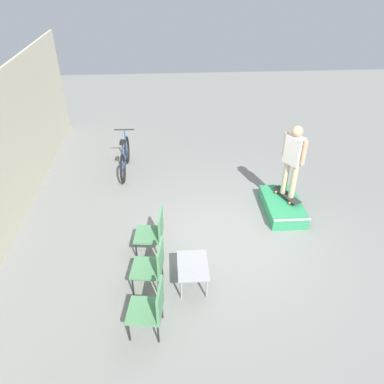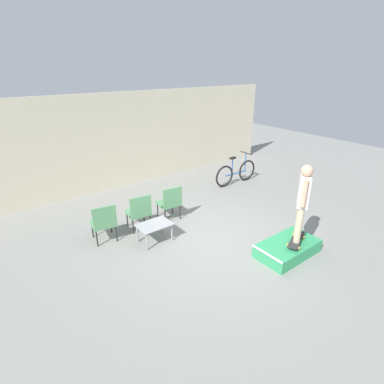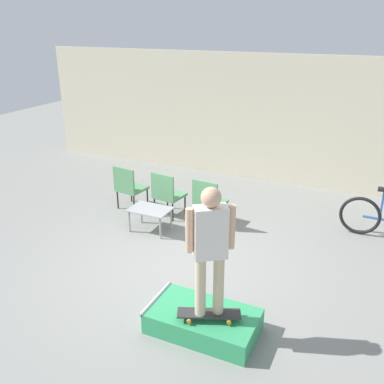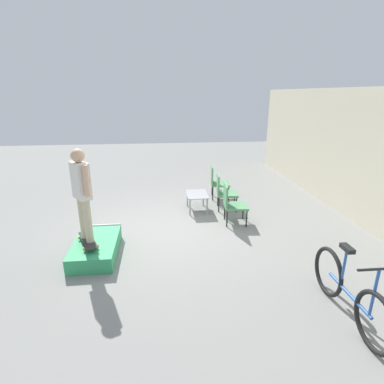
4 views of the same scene
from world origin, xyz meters
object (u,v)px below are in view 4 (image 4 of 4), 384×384
(skate_ramp_box, at_px, (96,248))
(person_skater, at_px, (82,189))
(patio_chair_right, at_px, (232,202))
(bicycle, at_px, (349,292))
(skateboard_on_ramp, at_px, (88,240))
(coffee_table, at_px, (197,196))
(patio_chair_left, at_px, (217,181))
(patio_chair_center, at_px, (224,190))

(skate_ramp_box, height_order, person_skater, person_skater)
(person_skater, bearing_deg, patio_chair_right, 77.97)
(bicycle, bearing_deg, skateboard_on_ramp, -116.18)
(coffee_table, relative_size, patio_chair_left, 0.81)
(patio_chair_left, bearing_deg, skateboard_on_ramp, 143.31)
(skate_ramp_box, distance_m, bicycle, 4.18)
(coffee_table, height_order, patio_chair_center, patio_chair_center)
(skate_ramp_box, bearing_deg, bicycle, 60.61)
(patio_chair_left, bearing_deg, coffee_table, 149.99)
(bicycle, bearing_deg, person_skater, -116.18)
(bicycle, bearing_deg, patio_chair_left, -169.55)
(skate_ramp_box, relative_size, patio_chair_left, 1.49)
(skateboard_on_ramp, xyz_separation_m, patio_chair_center, (-2.14, 2.92, 0.15))
(skate_ramp_box, bearing_deg, patio_chair_right, 111.79)
(patio_chair_left, bearing_deg, person_skater, 143.31)
(patio_chair_center, height_order, bicycle, bicycle)
(skate_ramp_box, bearing_deg, patio_chair_left, 135.78)
(skate_ramp_box, distance_m, patio_chair_left, 4.07)
(skate_ramp_box, relative_size, coffee_table, 1.83)
(coffee_table, bearing_deg, skate_ramp_box, -46.86)
(coffee_table, bearing_deg, person_skater, -46.48)
(skateboard_on_ramp, bearing_deg, patio_chair_center, 103.28)
(coffee_table, distance_m, patio_chair_right, 1.12)
(patio_chair_left, relative_size, patio_chair_center, 1.00)
(skateboard_on_ramp, distance_m, patio_chair_center, 3.63)
(person_skater, relative_size, bicycle, 0.93)
(person_skater, relative_size, patio_chair_center, 1.75)
(person_skater, height_order, patio_chair_center, person_skater)
(skateboard_on_ramp, distance_m, person_skater, 0.97)
(skate_ramp_box, height_order, patio_chair_center, patio_chair_center)
(person_skater, distance_m, bicycle, 4.31)
(coffee_table, relative_size, patio_chair_center, 0.81)
(person_skater, height_order, patio_chair_right, person_skater)
(bicycle, bearing_deg, patio_chair_right, -164.51)
(skate_ramp_box, height_order, skateboard_on_ramp, skateboard_on_ramp)
(skateboard_on_ramp, relative_size, patio_chair_right, 0.85)
(coffee_table, height_order, bicycle, bicycle)
(skate_ramp_box, xyz_separation_m, coffee_table, (-2.00, 2.14, 0.24))
(skateboard_on_ramp, bearing_deg, skate_ramp_box, 117.74)
(patio_chair_left, bearing_deg, skate_ramp_box, 143.13)
(skateboard_on_ramp, height_order, patio_chair_center, patio_chair_center)
(patio_chair_center, relative_size, bicycle, 0.53)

